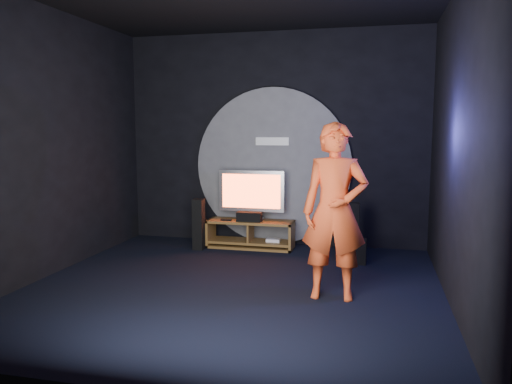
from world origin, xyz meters
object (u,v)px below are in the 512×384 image
media_console (251,236)px  subwoofer (355,251)px  tower_speaker_right (354,229)px  player (335,211)px  tv (251,193)px  tower_speaker_left (199,224)px

media_console → subwoofer: bearing=-17.3°
tower_speaker_right → player: 2.06m
tv → tower_speaker_left: size_ratio=1.32×
tv → player: (1.51, -2.18, 0.11)m
subwoofer → tv: bearing=160.7°
tv → tower_speaker_left: tv is taller
tv → tower_speaker_right: size_ratio=1.32×
subwoofer → player: size_ratio=0.17×
tv → media_console: bearing=-84.0°
tower_speaker_right → media_console: bearing=175.1°
tower_speaker_left → media_console: bearing=21.0°
tv → tower_speaker_right: 1.73m
tower_speaker_left → player: 2.98m
media_console → player: player is taller
tv → player: size_ratio=0.54×
subwoofer → tower_speaker_right: bearing=97.2°
tower_speaker_right → player: bearing=-94.1°
tower_speaker_right → subwoofer: (0.05, -0.39, -0.24)m
tower_speaker_left → subwoofer: 2.50m
tower_speaker_right → subwoofer: size_ratio=2.45×
media_console → tv: 0.70m
tower_speaker_left → subwoofer: tower_speaker_left is taller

